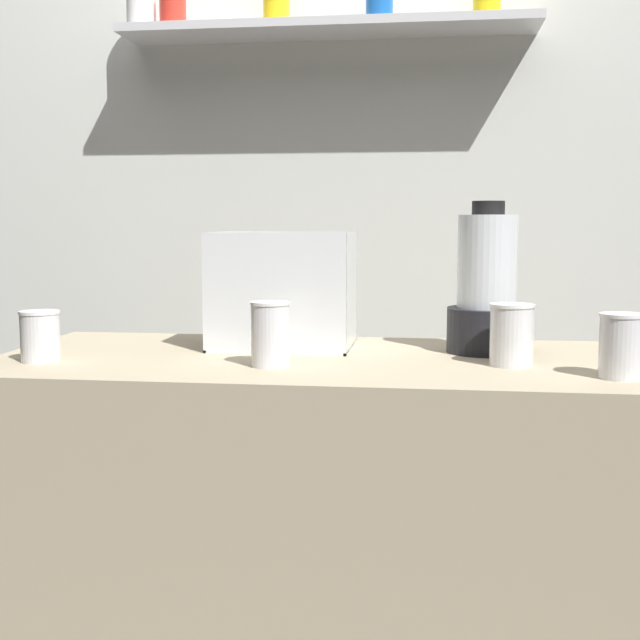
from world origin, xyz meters
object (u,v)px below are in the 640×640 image
Objects in this scene: carrot_display_bin at (284,309)px; blender_pitcher at (486,292)px; juice_cup_beet_right at (621,349)px; juice_cup_beet_far_left at (40,338)px; juice_cup_carrot_middle at (511,339)px; juice_cup_pomegranate_left at (270,337)px.

blender_pitcher is at bearing -3.53° from carrot_display_bin.
carrot_display_bin is 0.76m from juice_cup_beet_right.
juice_cup_beet_right is at bearing -24.19° from carrot_display_bin.
juice_cup_carrot_middle reaches higher than juice_cup_beet_far_left.
carrot_display_bin is at bearing 94.12° from juice_cup_pomegranate_left.
blender_pitcher reaches higher than juice_cup_carrot_middle.
juice_cup_beet_far_left is 0.49m from juice_cup_pomegranate_left.
juice_cup_beet_right is (0.69, -0.31, -0.03)m from carrot_display_bin.
juice_cup_pomegranate_left is at bearing -85.88° from carrot_display_bin.
carrot_display_bin is at bearing 30.60° from juice_cup_beet_far_left.
blender_pitcher is at bearing 28.77° from juice_cup_pomegranate_left.
carrot_display_bin reaches higher than juice_cup_beet_right.
juice_cup_pomegranate_left is 0.49m from juice_cup_carrot_middle.
blender_pitcher is 0.51m from juice_cup_pomegranate_left.
juice_cup_pomegranate_left is at bearing 0.68° from juice_cup_beet_far_left.
carrot_display_bin is 0.54m from juice_cup_carrot_middle.
blender_pitcher is 3.15× the size of juice_cup_beet_far_left.
juice_cup_beet_right is at bearing -50.70° from blender_pitcher.
juice_cup_pomegranate_left is (-0.44, -0.24, -0.08)m from blender_pitcher.
blender_pitcher reaches higher than juice_cup_beet_right.
juice_cup_pomegranate_left is at bearing -171.32° from juice_cup_carrot_middle.
carrot_display_bin is 2.54× the size of juice_cup_carrot_middle.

